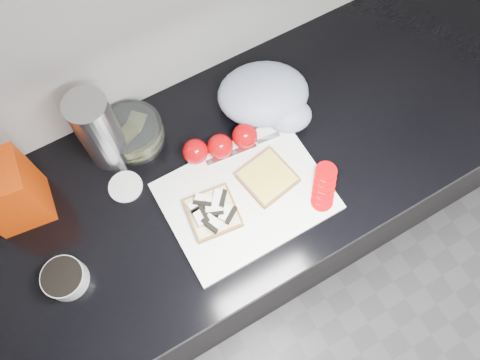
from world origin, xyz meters
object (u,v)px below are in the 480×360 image
Objects in this scene: steel_canister at (99,131)px; bread_bag at (8,193)px; glass_bowl at (133,133)px; cutting_board at (246,196)px.

bread_bag is at bearing -172.17° from steel_canister.
bread_bag is (-0.32, -0.04, 0.07)m from glass_bowl.
steel_canister is at bearing 130.70° from cutting_board.
glass_bowl is at bearing 14.73° from bread_bag.
cutting_board is at bearing -49.30° from steel_canister.
bread_bag is at bearing 152.98° from cutting_board.
steel_canister reaches higher than cutting_board.
steel_canister is (0.25, 0.03, 0.02)m from bread_bag.
bread_bag reaches higher than glass_bowl.
bread_bag is (-0.49, 0.25, 0.10)m from cutting_board.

